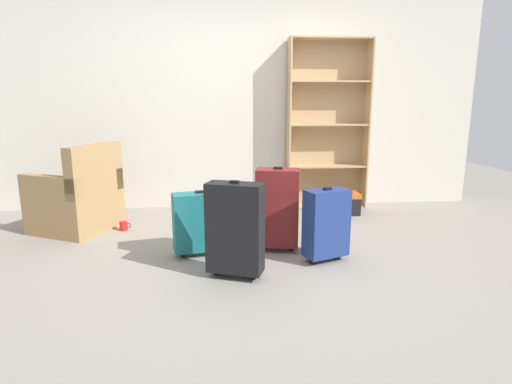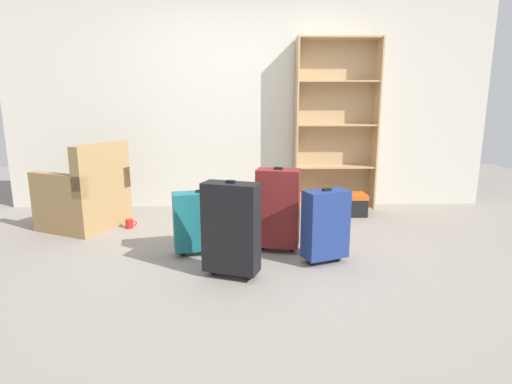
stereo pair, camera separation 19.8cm
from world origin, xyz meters
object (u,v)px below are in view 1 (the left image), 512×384
armchair (78,200)px  suitcase_teal (200,222)px  mug (124,226)px  suitcase_black (235,228)px  suitcase_dark_red (277,208)px  storage_box (342,202)px  suitcase_navy_blue (326,223)px  bookshelf (327,125)px

armchair → suitcase_teal: (1.29, -0.85, -0.02)m
mug → suitcase_teal: size_ratio=0.21×
mug → suitcase_black: 1.73m
suitcase_dark_red → suitcase_black: suitcase_dark_red is taller
storage_box → suitcase_navy_blue: (-0.58, -1.47, 0.20)m
suitcase_dark_red → suitcase_teal: suitcase_dark_red is taller
suitcase_dark_red → suitcase_black: (-0.40, -0.57, -0.00)m
suitcase_dark_red → suitcase_navy_blue: (0.37, -0.30, -0.06)m
armchair → mug: (0.46, -0.07, -0.27)m
armchair → mug: bearing=-8.5°
mug → suitcase_teal: 1.17m
suitcase_dark_red → bookshelf: bearing=62.1°
armchair → suitcase_dark_red: (1.97, -0.79, 0.08)m
suitcase_teal → suitcase_black: bearing=-60.8°
mug → suitcase_navy_blue: bearing=-28.6°
bookshelf → storage_box: bearing=-74.3°
bookshelf → suitcase_black: (-1.23, -2.14, -0.64)m
storage_box → suitcase_black: (-1.35, -1.73, 0.26)m
suitcase_teal → mug: bearing=136.5°
mug → storage_box: 2.50m
suitcase_teal → storage_box: bearing=37.1°
storage_box → suitcase_black: suitcase_black is taller
suitcase_navy_blue → bookshelf: bearing=76.0°
storage_box → suitcase_dark_red: suitcase_dark_red is taller
mug → suitcase_navy_blue: 2.15m
storage_box → suitcase_dark_red: size_ratio=0.50×
armchair → suitcase_black: bearing=-40.9°
mug → suitcase_dark_red: suitcase_dark_red is taller
armchair → storage_box: (2.91, 0.37, -0.18)m
bookshelf → suitcase_dark_red: 1.89m
suitcase_dark_red → suitcase_teal: 0.69m
bookshelf → suitcase_teal: bookshelf is taller
bookshelf → suitcase_black: 2.55m
suitcase_dark_red → suitcase_black: 0.69m
suitcase_teal → suitcase_black: (0.28, -0.50, 0.09)m
storage_box → suitcase_teal: (-1.63, -1.23, 0.17)m
armchair → storage_box: size_ratio=2.46×
suitcase_navy_blue → storage_box: bearing=68.4°
mug → suitcase_teal: bearing=-43.5°
suitcase_black → suitcase_teal: bearing=119.2°
armchair → suitcase_dark_red: 2.12m
storage_box → suitcase_dark_red: (-0.95, -1.17, 0.26)m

